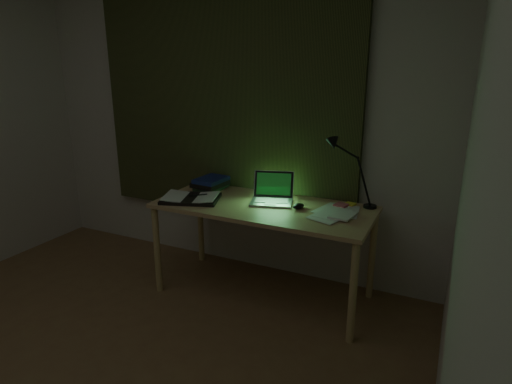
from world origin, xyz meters
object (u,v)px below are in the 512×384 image
Objects in this scene: desk at (263,251)px; loose_papers at (337,214)px; open_textbook at (191,198)px; laptop at (272,189)px; book_stack at (212,183)px; desk_lamp at (373,173)px.

loose_papers is at bearing 1.89° from desk.
open_textbook reaches higher than loose_papers.
desk is at bearing -136.17° from laptop.
book_stack is 0.52× the size of desk_lamp.
desk is 4.68× the size of loose_papers.
book_stack reaches higher than loose_papers.
open_textbook is 1.23× the size of loose_papers.
desk is 3.13× the size of desk_lamp.
open_textbook is (-0.56, -0.18, -0.09)m from laptop.
desk is at bearing -173.49° from desk_lamp.
loose_papers is at bearing -11.11° from open_textbook.
book_stack is at bearing 151.02° from laptop.
desk_lamp is at bearing 56.32° from loose_papers.
loose_papers is 0.67× the size of desk_lamp.
open_textbook reaches higher than desk.
loose_papers reaches higher than desk.
desk is 0.63m from loose_papers.
open_textbook is 0.82× the size of desk_lamp.
loose_papers is (1.04, 0.14, -0.01)m from open_textbook.
laptop is 0.69m from desk_lamp.
open_textbook is at bearing -178.35° from laptop.
laptop is at bearing -0.53° from open_textbook.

